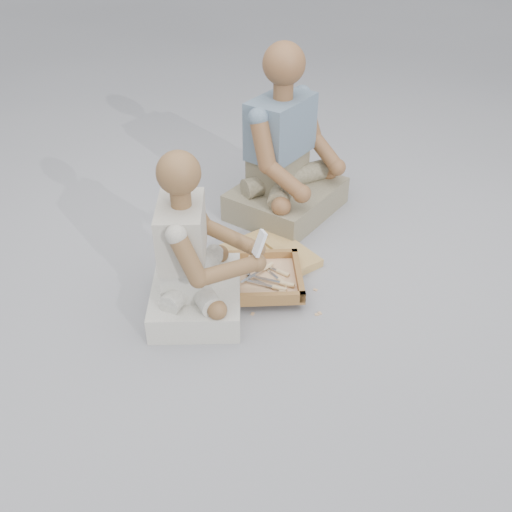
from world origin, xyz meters
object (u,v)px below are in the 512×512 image
object	(u,v)px
tool_tray	(253,278)
companion	(286,160)
carved_panel	(248,265)
craftsman	(193,260)

from	to	relation	value
tool_tray	companion	size ratio (longest dim) A/B	0.55
carved_panel	craftsman	distance (m)	0.47
carved_panel	companion	bearing A→B (deg)	54.22
carved_panel	companion	world-z (taller)	companion
tool_tray	craftsman	distance (m)	0.37
craftsman	companion	bearing A→B (deg)	152.27
carved_panel	companion	xyz separation A→B (m)	(0.37, 0.52, 0.31)
tool_tray	craftsman	xyz separation A→B (m)	(-0.30, -0.06, 0.21)
carved_panel	tool_tray	distance (m)	0.18
carved_panel	craftsman	world-z (taller)	craftsman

